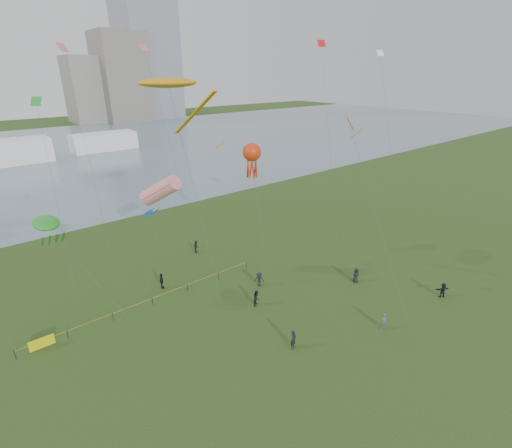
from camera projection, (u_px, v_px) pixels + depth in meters
ground_plane at (329, 343)px, 32.16m from camera, size 400.00×400.00×0.00m
lake at (52, 155)px, 103.57m from camera, size 400.00×120.00×0.08m
building_mid at (122, 77)px, 167.52m from camera, size 20.00×20.00×38.00m
building_low at (87, 90)px, 165.52m from camera, size 16.00×18.00×28.00m
pavilion_left at (2, 153)px, 91.82m from camera, size 22.00×8.00×6.00m
pavilion_right at (104, 142)px, 109.39m from camera, size 18.00×7.00×5.00m
fence at (89, 324)px, 33.64m from camera, size 24.07×0.07×1.05m
kite_flyer at (384, 322)px, 33.62m from camera, size 0.61×0.43×1.62m
spectator_a at (257, 298)px, 37.08m from camera, size 1.03×0.98×1.67m
spectator_b at (259, 279)px, 40.34m from camera, size 1.17×1.23×1.68m
spectator_c at (162, 281)px, 39.95m from camera, size 0.73×1.14×1.80m
spectator_d at (356, 275)px, 41.15m from camera, size 0.94×0.74×1.70m
spectator_e at (443, 290)px, 38.44m from camera, size 1.53×1.15×1.61m
spectator_f at (293, 339)px, 31.28m from camera, size 0.76×0.64×1.77m
spectator_g at (196, 246)px, 48.02m from camera, size 0.89×0.96×1.58m
kite_stingray at (169, 83)px, 33.60m from camera, size 5.68×10.25×21.31m
kite_windsock at (160, 191)px, 36.90m from camera, size 4.56×4.96×12.67m
kite_creature at (46, 223)px, 32.56m from camera, size 5.42×8.70×9.88m
kite_octopus at (252, 153)px, 40.92m from camera, size 2.32×5.50×14.58m
kite_delta at (353, 132)px, 39.48m from camera, size 7.73×14.94×17.33m
small_kites at (174, 65)px, 36.56m from camera, size 45.63×13.30×7.10m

